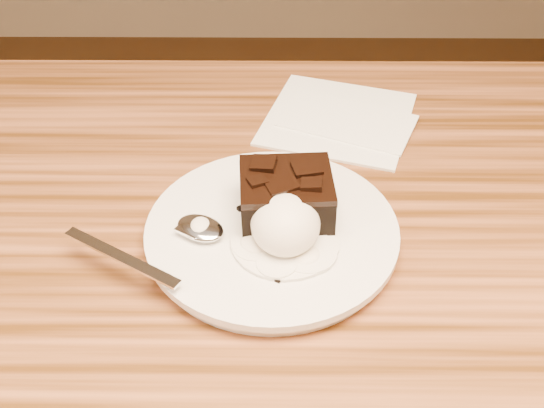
{
  "coord_description": "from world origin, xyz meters",
  "views": [
    {
      "loc": [
        0.04,
        -0.42,
        1.19
      ],
      "look_at": [
        0.04,
        0.04,
        0.79
      ],
      "focal_mm": 42.68,
      "sensor_mm": 36.0,
      "label": 1
    }
  ],
  "objects_px": {
    "ice_cream_scoop": "(285,224)",
    "brownie": "(286,198)",
    "napkin": "(338,118)",
    "plate": "(272,234)",
    "spoon": "(200,229)"
  },
  "relations": [
    {
      "from": "plate",
      "to": "ice_cream_scoop",
      "type": "distance_m",
      "value": 0.04
    },
    {
      "from": "ice_cream_scoop",
      "to": "spoon",
      "type": "relative_size",
      "value": 0.36
    },
    {
      "from": "ice_cream_scoop",
      "to": "napkin",
      "type": "xyz_separation_m",
      "value": [
        0.07,
        0.24,
        -0.04
      ]
    },
    {
      "from": "plate",
      "to": "brownie",
      "type": "xyz_separation_m",
      "value": [
        0.01,
        0.02,
        0.03
      ]
    },
    {
      "from": "ice_cream_scoop",
      "to": "napkin",
      "type": "distance_m",
      "value": 0.25
    },
    {
      "from": "brownie",
      "to": "napkin",
      "type": "distance_m",
      "value": 0.21
    },
    {
      "from": "plate",
      "to": "spoon",
      "type": "height_order",
      "value": "spoon"
    },
    {
      "from": "spoon",
      "to": "brownie",
      "type": "bearing_deg",
      "value": -39.33
    },
    {
      "from": "brownie",
      "to": "spoon",
      "type": "relative_size",
      "value": 0.45
    },
    {
      "from": "brownie",
      "to": "ice_cream_scoop",
      "type": "bearing_deg",
      "value": -91.51
    },
    {
      "from": "plate",
      "to": "spoon",
      "type": "distance_m",
      "value": 0.07
    },
    {
      "from": "ice_cream_scoop",
      "to": "napkin",
      "type": "bearing_deg",
      "value": 74.2
    },
    {
      "from": "ice_cream_scoop",
      "to": "brownie",
      "type": "bearing_deg",
      "value": 88.49
    },
    {
      "from": "plate",
      "to": "napkin",
      "type": "bearing_deg",
      "value": 69.79
    },
    {
      "from": "napkin",
      "to": "brownie",
      "type": "bearing_deg",
      "value": -108.46
    }
  ]
}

